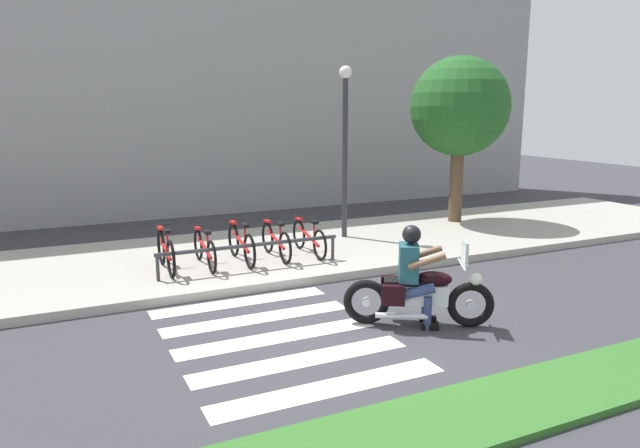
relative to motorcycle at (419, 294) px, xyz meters
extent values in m
plane|color=#38383D|center=(-0.80, 0.44, -0.46)|extent=(48.00, 48.00, 0.00)
cube|color=#336B28|center=(-0.80, -2.35, -0.42)|extent=(24.00, 1.10, 0.08)
cube|color=#A8A399|center=(-0.80, 4.58, -0.39)|extent=(24.00, 4.40, 0.15)
cube|color=white|center=(-1.97, -1.16, -0.46)|extent=(2.80, 0.40, 0.01)
cube|color=white|center=(-1.97, -0.36, -0.46)|extent=(2.80, 0.40, 0.01)
cube|color=white|center=(-1.97, 0.44, -0.46)|extent=(2.80, 0.40, 0.01)
cube|color=white|center=(-1.97, 1.24, -0.46)|extent=(2.80, 0.40, 0.01)
cube|color=white|center=(-1.97, 2.04, -0.46)|extent=(2.80, 0.40, 0.01)
torus|color=black|center=(0.62, -0.36, -0.14)|extent=(0.62, 0.43, 0.65)
cylinder|color=silver|center=(0.62, -0.36, -0.14)|extent=(0.15, 0.15, 0.12)
torus|color=black|center=(-0.63, 0.38, -0.14)|extent=(0.62, 0.43, 0.65)
cylinder|color=silver|center=(-0.63, 0.38, -0.14)|extent=(0.15, 0.15, 0.12)
cube|color=silver|center=(-0.01, 0.01, 0.00)|extent=(0.83, 0.65, 0.28)
ellipsoid|color=black|center=(0.17, -0.09, 0.22)|extent=(0.59, 0.50, 0.22)
cube|color=black|center=(-0.18, 0.11, 0.15)|extent=(0.62, 0.52, 0.10)
cube|color=black|center=(-0.21, 0.38, 0.04)|extent=(0.34, 0.27, 0.28)
cube|color=black|center=(-0.43, 0.00, 0.04)|extent=(0.34, 0.27, 0.28)
cylinder|color=silver|center=(0.50, -0.29, 0.44)|extent=(0.34, 0.55, 0.03)
sphere|color=white|center=(0.66, -0.39, 0.24)|extent=(0.18, 0.18, 0.18)
cube|color=silver|center=(0.52, -0.30, 0.62)|extent=(0.24, 0.37, 0.32)
cylinder|color=silver|center=(-0.30, -0.03, -0.27)|extent=(0.66, 0.43, 0.08)
cube|color=#1E4C59|center=(-0.14, 0.08, 0.45)|extent=(0.43, 0.48, 0.52)
sphere|color=black|center=(-0.11, 0.07, 0.85)|extent=(0.26, 0.26, 0.26)
cylinder|color=brown|center=(0.17, 0.16, 0.53)|extent=(0.49, 0.34, 0.26)
cylinder|color=brown|center=(-0.05, -0.22, 0.53)|extent=(0.49, 0.34, 0.26)
cylinder|color=navy|center=(0.07, 0.15, 0.09)|extent=(0.45, 0.34, 0.24)
cylinder|color=navy|center=(0.18, 0.09, -0.23)|extent=(0.11, 0.11, 0.48)
cube|color=black|center=(0.21, 0.06, -0.42)|extent=(0.26, 0.21, 0.08)
cylinder|color=navy|center=(-0.09, -0.13, 0.09)|extent=(0.45, 0.34, 0.24)
cylinder|color=navy|center=(0.02, -0.19, -0.23)|extent=(0.11, 0.11, 0.48)
cube|color=black|center=(0.05, -0.21, -0.42)|extent=(0.26, 0.21, 0.08)
torus|color=black|center=(-2.75, 4.31, 0.03)|extent=(0.07, 0.67, 0.66)
torus|color=black|center=(-2.77, 3.33, 0.03)|extent=(0.07, 0.67, 0.66)
cylinder|color=red|center=(-2.76, 3.82, 0.09)|extent=(0.08, 0.87, 0.24)
cylinder|color=red|center=(-2.76, 3.58, 0.26)|extent=(0.04, 0.04, 0.41)
cube|color=black|center=(-2.76, 3.58, 0.47)|extent=(0.10, 0.20, 0.06)
cylinder|color=black|center=(-2.75, 4.21, 0.47)|extent=(0.48, 0.04, 0.03)
cube|color=red|center=(-2.75, 4.31, 0.38)|extent=(0.09, 0.28, 0.04)
torus|color=black|center=(-2.05, 4.34, -0.01)|extent=(0.06, 0.60, 0.60)
torus|color=black|center=(-2.07, 3.30, -0.01)|extent=(0.06, 0.60, 0.60)
cylinder|color=red|center=(-2.06, 3.82, 0.05)|extent=(0.08, 0.94, 0.25)
cylinder|color=red|center=(-2.06, 3.56, 0.20)|extent=(0.04, 0.04, 0.37)
cube|color=black|center=(-2.06, 3.56, 0.39)|extent=(0.10, 0.20, 0.06)
cylinder|color=black|center=(-2.05, 4.24, 0.39)|extent=(0.48, 0.04, 0.03)
cube|color=red|center=(-2.05, 4.34, 0.32)|extent=(0.09, 0.28, 0.04)
torus|color=black|center=(-1.35, 4.34, 0.02)|extent=(0.07, 0.65, 0.65)
torus|color=black|center=(-1.37, 3.30, 0.02)|extent=(0.07, 0.65, 0.65)
cylinder|color=red|center=(-1.36, 3.82, 0.08)|extent=(0.08, 0.92, 0.25)
cylinder|color=red|center=(-1.36, 3.56, 0.25)|extent=(0.04, 0.04, 0.40)
cube|color=black|center=(-1.36, 3.56, 0.45)|extent=(0.10, 0.20, 0.06)
cylinder|color=black|center=(-1.35, 4.23, 0.45)|extent=(0.48, 0.04, 0.03)
cube|color=red|center=(-1.35, 4.34, 0.37)|extent=(0.09, 0.28, 0.04)
torus|color=black|center=(-0.65, 4.31, 0.00)|extent=(0.06, 0.62, 0.62)
torus|color=black|center=(-0.67, 3.33, 0.00)|extent=(0.06, 0.62, 0.62)
cylinder|color=red|center=(-0.66, 3.82, 0.06)|extent=(0.08, 0.88, 0.24)
cylinder|color=red|center=(-0.66, 3.57, 0.22)|extent=(0.04, 0.04, 0.38)
cube|color=black|center=(-0.66, 3.57, 0.41)|extent=(0.10, 0.20, 0.06)
cylinder|color=black|center=(-0.65, 4.21, 0.41)|extent=(0.48, 0.04, 0.03)
cube|color=red|center=(-0.65, 4.31, 0.34)|extent=(0.09, 0.28, 0.04)
torus|color=black|center=(0.05, 4.34, -0.01)|extent=(0.06, 0.60, 0.60)
torus|color=black|center=(0.03, 3.30, -0.01)|extent=(0.06, 0.60, 0.60)
cylinder|color=red|center=(0.04, 3.82, 0.05)|extent=(0.08, 0.94, 0.25)
cylinder|color=red|center=(0.04, 3.56, 0.21)|extent=(0.04, 0.04, 0.37)
cube|color=black|center=(0.04, 3.56, 0.39)|extent=(0.10, 0.20, 0.06)
cylinder|color=black|center=(0.05, 4.24, 0.39)|extent=(0.48, 0.04, 0.03)
cube|color=red|center=(0.05, 4.34, 0.32)|extent=(0.09, 0.28, 0.04)
cylinder|color=#333338|center=(-1.36, 3.27, 0.14)|extent=(3.40, 0.07, 0.07)
cylinder|color=#333338|center=(-3.01, 3.27, -0.09)|extent=(0.06, 0.06, 0.45)
cylinder|color=#333338|center=(0.29, 3.27, -0.09)|extent=(0.06, 0.06, 0.45)
cylinder|color=#2D2D33|center=(1.45, 4.98, 1.36)|extent=(0.12, 0.12, 3.65)
sphere|color=white|center=(1.45, 4.98, 3.30)|extent=(0.28, 0.28, 0.28)
cylinder|color=brown|center=(4.87, 5.38, 0.63)|extent=(0.33, 0.33, 2.19)
sphere|color=#235B23|center=(4.87, 5.38, 2.59)|extent=(2.46, 2.46, 2.46)
cube|color=gray|center=(-0.80, 10.28, 3.82)|extent=(24.00, 1.20, 8.56)
camera|label=1|loc=(-4.66, -6.50, 2.58)|focal=32.96mm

